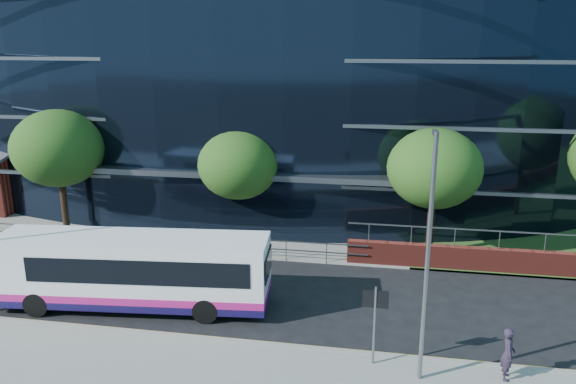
% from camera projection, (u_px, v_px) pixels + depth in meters
% --- Properties ---
extents(ground, '(200.00, 200.00, 0.00)m').
position_uv_depth(ground, '(253.00, 332.00, 21.16)').
color(ground, black).
rests_on(ground, ground).
extents(kerb, '(80.00, 0.25, 0.16)m').
position_uv_depth(kerb, '(247.00, 343.00, 20.19)').
color(kerb, gray).
rests_on(kerb, ground).
extents(yellow_line_outer, '(80.00, 0.08, 0.01)m').
position_uv_depth(yellow_line_outer, '(248.00, 342.00, 20.40)').
color(yellow_line_outer, gold).
rests_on(yellow_line_outer, ground).
extents(yellow_line_inner, '(80.00, 0.08, 0.01)m').
position_uv_depth(yellow_line_inner, '(249.00, 340.00, 20.54)').
color(yellow_line_inner, gold).
rests_on(yellow_line_inner, ground).
extents(far_forecourt, '(50.00, 8.00, 0.10)m').
position_uv_depth(far_forecourt, '(197.00, 227.00, 32.59)').
color(far_forecourt, gray).
rests_on(far_forecourt, ground).
extents(glass_office, '(44.00, 23.10, 16.00)m').
position_uv_depth(glass_office, '(265.00, 77.00, 39.47)').
color(glass_office, black).
rests_on(glass_office, ground).
extents(guard_railings, '(24.00, 0.05, 1.10)m').
position_uv_depth(guard_railings, '(134.00, 236.00, 28.92)').
color(guard_railings, slate).
rests_on(guard_railings, ground).
extents(street_sign, '(0.85, 0.09, 2.80)m').
position_uv_depth(street_sign, '(375.00, 309.00, 18.33)').
color(street_sign, slate).
rests_on(street_sign, pavement_near).
extents(tree_far_a, '(4.95, 4.95, 6.98)m').
position_uv_depth(tree_far_a, '(58.00, 148.00, 30.57)').
color(tree_far_a, black).
rests_on(tree_far_a, ground).
extents(tree_far_b, '(4.29, 4.29, 6.05)m').
position_uv_depth(tree_far_b, '(238.00, 165.00, 29.55)').
color(tree_far_b, black).
rests_on(tree_far_b, ground).
extents(tree_far_c, '(4.62, 4.62, 6.51)m').
position_uv_depth(tree_far_c, '(434.00, 169.00, 27.32)').
color(tree_far_c, black).
rests_on(tree_far_c, ground).
extents(streetlight_east, '(0.15, 0.77, 8.00)m').
position_uv_depth(streetlight_east, '(428.00, 253.00, 16.91)').
color(streetlight_east, slate).
rests_on(streetlight_east, pavement_near).
extents(city_bus, '(11.28, 3.59, 3.00)m').
position_uv_depth(city_bus, '(135.00, 271.00, 22.73)').
color(city_bus, white).
rests_on(city_bus, ground).
extents(pedestrian, '(0.47, 0.67, 1.76)m').
position_uv_depth(pedestrian, '(508.00, 354.00, 17.80)').
color(pedestrian, '#2A2131').
rests_on(pedestrian, pavement_near).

